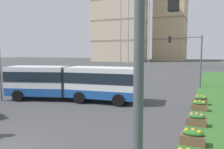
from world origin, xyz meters
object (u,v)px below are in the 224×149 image
Objects in this scene: flower_planter_4 at (201,100)px; traffic_light_near_right at (156,55)px; apartment_tower_west at (120,13)px; flower_planter_1 at (193,137)px; articulated_bus at (72,82)px; flower_planter_2 at (196,120)px; apartment_tower_westcentre at (171,20)px; traffic_light_far_right at (190,52)px; flower_planter_3 at (199,106)px.

traffic_light_near_right is at bearing -91.54° from flower_planter_4.
traffic_light_near_right is at bearing -68.03° from apartment_tower_west.
traffic_light_near_right is 101.53m from apartment_tower_west.
flower_planter_1 is 0.03× the size of apartment_tower_west.
articulated_bus is 10.95× the size of flower_planter_1.
traffic_light_near_right reaches higher than articulated_bus.
traffic_light_near_right is 0.14× the size of apartment_tower_west.
flower_planter_2 is 103.01m from apartment_tower_westcentre.
traffic_light_far_right is (-1.68, 17.65, 3.86)m from flower_planter_1.
apartment_tower_west is (-37.81, 86.51, 21.47)m from flower_planter_1.
flower_planter_2 is 0.18× the size of traffic_light_far_right.
flower_planter_3 is (0.00, 3.66, 0.00)m from flower_planter_2.
flower_planter_2 is at bearing 90.00° from flower_planter_1.
traffic_light_near_right is at bearing -50.19° from articulated_bus.
flower_planter_1 is at bearing -90.00° from flower_planter_4.
apartment_tower_west is at bearing 117.68° from traffic_light_far_right.
flower_planter_1 is at bearing -29.72° from articulated_bus.
articulated_bus is 12.31m from flower_planter_1.
apartment_tower_west reaches higher than flower_planter_3.
flower_planter_3 is at bearing 2.79° from articulated_bus.
flower_planter_2 is at bearing -16.43° from articulated_bus.
apartment_tower_westcentre is (-17.79, 93.92, 19.06)m from flower_planter_4.
flower_planter_4 is 15.37m from traffic_light_near_right.
articulated_bus is 10.95× the size of flower_planter_2.
flower_planter_1 is at bearing -90.00° from flower_planter_3.
articulated_bus reaches higher than flower_planter_3.
flower_planter_4 is at bearing 90.00° from flower_planter_1.
flower_planter_2 is 0.18× the size of traffic_light_near_right.
flower_planter_4 is 0.18× the size of traffic_light_far_right.
articulated_bus is 87.28m from apartment_tower_west.
flower_planter_2 is 0.03× the size of apartment_tower_westcentre.
flower_planter_3 is 99.47m from apartment_tower_westcentre.
apartment_tower_westcentre is (-17.79, 99.65, 19.06)m from flower_planter_2.
flower_planter_4 is 0.03× the size of apartment_tower_westcentre.
apartment_tower_west is (-37.81, 77.85, 21.47)m from flower_planter_4.
flower_planter_4 is at bearing 90.00° from flower_planter_2.
apartment_tower_westcentre is (-17.39, 108.80, 15.21)m from traffic_light_near_right.
traffic_light_far_right is 0.99× the size of traffic_light_near_right.
traffic_light_near_right reaches higher than flower_planter_2.
traffic_light_far_right reaches higher than articulated_bus.
flower_planter_4 is 9.92m from traffic_light_far_right.
flower_planter_1 is 6.59m from flower_planter_3.
apartment_tower_westcentre reaches higher than flower_planter_3.
flower_planter_3 is 0.18× the size of traffic_light_near_right.
flower_planter_3 is 11.83m from traffic_light_far_right.
articulated_bus is at bearing -85.76° from apartment_tower_westcentre.
traffic_light_far_right is (-1.68, 14.71, 3.86)m from flower_planter_2.
flower_planter_3 is 2.07m from flower_planter_4.
articulated_bus is at bearing -127.73° from traffic_light_far_right.
flower_planter_3 is (0.00, 6.59, 0.00)m from flower_planter_1.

